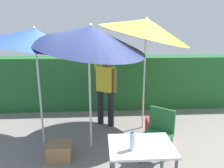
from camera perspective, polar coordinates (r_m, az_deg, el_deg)
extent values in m
plane|color=gray|center=(4.38, 0.24, -15.07)|extent=(24.00, 24.00, 0.00)
cube|color=#23602D|center=(5.95, -0.96, 0.48)|extent=(8.00, 0.70, 1.44)
cylinder|color=silver|center=(4.18, -18.72, -3.60)|extent=(0.04, 0.04, 1.84)
cone|color=blue|center=(4.02, -20.00, 11.38)|extent=(1.92, 1.89, 0.72)
sphere|color=silver|center=(4.04, -20.24, 13.95)|extent=(0.05, 0.05, 0.05)
cylinder|color=silver|center=(4.61, 8.57, -0.01)|extent=(0.04, 0.04, 2.04)
cone|color=yellow|center=(4.51, 9.20, 14.80)|extent=(1.95, 1.91, 0.89)
sphere|color=silver|center=(4.55, 9.34, 17.07)|extent=(0.05, 0.05, 0.05)
cylinder|color=silver|center=(3.84, -5.90, -4.18)|extent=(0.04, 0.04, 1.88)
cone|color=#19234C|center=(3.66, -5.99, 12.59)|extent=(2.03, 2.00, 0.87)
sphere|color=silver|center=(3.68, -5.69, 15.55)|extent=(0.05, 0.05, 0.05)
cylinder|color=black|center=(4.97, -3.11, -6.16)|extent=(0.14, 0.14, 0.82)
cylinder|color=black|center=(4.84, -0.25, -6.72)|extent=(0.14, 0.14, 0.82)
cube|color=yellow|center=(4.70, -1.76, 1.44)|extent=(0.42, 0.38, 0.56)
sphere|color=#8C6647|center=(4.63, -1.80, 6.14)|extent=(0.22, 0.22, 0.22)
cylinder|color=yellow|center=(4.73, -4.25, 7.64)|extent=(0.12, 0.12, 0.56)
cylinder|color=#8C6647|center=(4.60, 0.72, 0.89)|extent=(0.12, 0.12, 0.52)
cylinder|color=#236633|center=(3.69, 7.66, -17.45)|extent=(0.04, 0.04, 0.44)
cylinder|color=#236633|center=(3.57, 13.43, -18.98)|extent=(0.04, 0.04, 0.44)
cylinder|color=#236633|center=(3.99, 10.21, -14.93)|extent=(0.04, 0.04, 0.44)
cylinder|color=#236633|center=(3.87, 15.54, -16.20)|extent=(0.04, 0.04, 0.44)
cube|color=#236633|center=(3.65, 11.92, -13.56)|extent=(0.62, 0.62, 0.05)
cube|color=#236633|center=(3.72, 13.30, -9.22)|extent=(0.37, 0.30, 0.40)
cube|color=red|center=(4.38, 12.36, -12.07)|extent=(0.46, 0.35, 0.46)
cube|color=#9E7A4C|center=(3.91, -13.91, -17.08)|extent=(0.40, 0.35, 0.29)
cylinder|color=#4C4C51|center=(3.26, 13.24, -19.25)|extent=(0.04, 0.04, 0.75)
cylinder|color=#4C4C51|center=(3.14, -0.29, -20.18)|extent=(0.04, 0.04, 0.75)
cube|color=silver|center=(2.76, 7.82, -16.15)|extent=(0.80, 0.60, 0.03)
cylinder|color=silver|center=(2.59, 5.50, -15.07)|extent=(0.07, 0.07, 0.22)
cylinder|color=#2D60B7|center=(2.53, 5.57, -12.71)|extent=(0.04, 0.04, 0.02)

